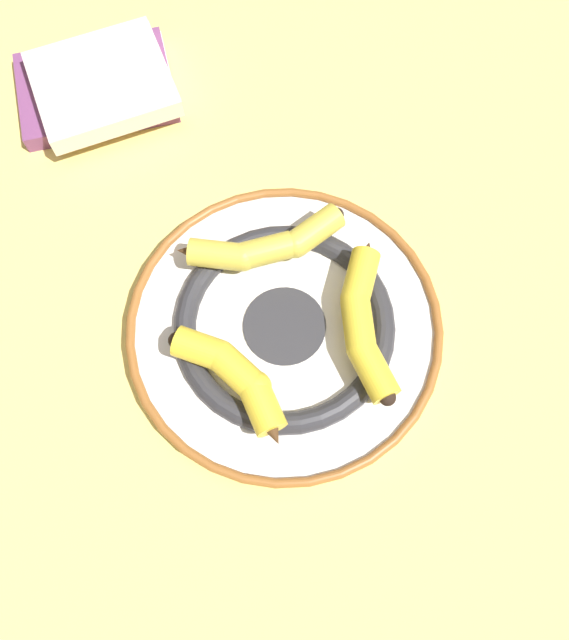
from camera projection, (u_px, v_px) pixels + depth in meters
name	position (u px, v px, depth m)	size (l,w,h in m)	color
ground_plane	(262.00, 336.00, 0.74)	(2.80, 2.80, 0.00)	#E5CC6B
decorative_bowl	(284.00, 327.00, 0.73)	(0.37, 0.37, 0.04)	white
banana_a	(265.00, 246.00, 0.73)	(0.20, 0.09, 0.03)	gold
banana_b	(363.00, 320.00, 0.69)	(0.07, 0.20, 0.03)	yellow
banana_c	(235.00, 377.00, 0.67)	(0.14, 0.13, 0.04)	yellow
book_stack	(101.00, 86.00, 0.84)	(0.25, 0.22, 0.05)	#753D70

